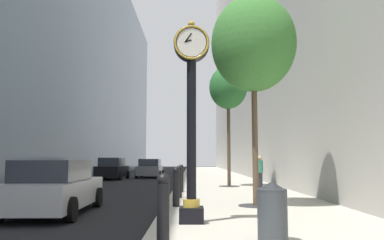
{
  "coord_description": "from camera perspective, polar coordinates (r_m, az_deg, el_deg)",
  "views": [
    {
      "loc": [
        0.9,
        -3.61,
        1.57
      ],
      "look_at": [
        0.83,
        23.8,
        4.38
      ],
      "focal_mm": 36.04,
      "sensor_mm": 36.0,
      "label": 1
    }
  ],
  "objects": [
    {
      "name": "ground_plane",
      "position": [
        30.66,
        -1.55,
        -8.78
      ],
      "size": [
        110.0,
        110.0,
        0.0
      ],
      "primitive_type": "plane",
      "color": "black",
      "rests_on": "ground"
    },
    {
      "name": "sidewalk_right",
      "position": [
        33.7,
        3.36,
        -8.39
      ],
      "size": [
        5.54,
        80.0,
        0.14
      ],
      "primitive_type": "cube",
      "color": "beige",
      "rests_on": "ground"
    },
    {
      "name": "building_block_left",
      "position": [
        37.67,
        -20.89,
        10.95
      ],
      "size": [
        9.0,
        80.0,
        24.41
      ],
      "color": "slate",
      "rests_on": "ground"
    },
    {
      "name": "building_block_right",
      "position": [
        37.35,
        14.85,
        15.54
      ],
      "size": [
        9.0,
        80.0,
        30.13
      ],
      "color": "#B7B2A8",
      "rests_on": "ground"
    },
    {
      "name": "street_clock",
      "position": [
        8.99,
        0.07,
        1.63
      ],
      "size": [
        0.84,
        0.55,
        4.73
      ],
      "color": "black",
      "rests_on": "sidewalk_right"
    },
    {
      "name": "bollard_nearest",
      "position": [
        6.65,
        -4.14,
        -12.8
      ],
      "size": [
        0.22,
        0.22,
        1.2
      ],
      "color": "black",
      "rests_on": "sidewalk_right"
    },
    {
      "name": "bollard_third",
      "position": [
        11.96,
        -2.21,
        -9.7
      ],
      "size": [
        0.22,
        0.22,
        1.2
      ],
      "color": "black",
      "rests_on": "sidewalk_right"
    },
    {
      "name": "bollard_fourth",
      "position": [
        14.63,
        -1.77,
        -9.0
      ],
      "size": [
        0.22,
        0.22,
        1.2
      ],
      "color": "black",
      "rests_on": "sidewalk_right"
    },
    {
      "name": "bollard_fifth",
      "position": [
        17.3,
        -1.47,
        -8.51
      ],
      "size": [
        0.22,
        0.22,
        1.2
      ],
      "color": "black",
      "rests_on": "sidewalk_right"
    },
    {
      "name": "street_tree_near",
      "position": [
        12.77,
        9.22,
        10.99
      ],
      "size": [
        2.71,
        2.71,
        6.7
      ],
      "color": "#333335",
      "rests_on": "sidewalk_right"
    },
    {
      "name": "street_tree_mid_near",
      "position": [
        21.15,
        5.53,
        4.7
      ],
      "size": [
        2.06,
        2.06,
        6.54
      ],
      "color": "#333335",
      "rests_on": "sidewalk_right"
    },
    {
      "name": "trash_bin",
      "position": [
        7.04,
        11.95,
        -13.02
      ],
      "size": [
        0.53,
        0.53,
        1.05
      ],
      "color": "#383D42",
      "rests_on": "sidewalk_right"
    },
    {
      "name": "pedestrian_walking",
      "position": [
        19.65,
        10.12,
        -7.46
      ],
      "size": [
        0.46,
        0.52,
        1.62
      ],
      "color": "#23232D",
      "rests_on": "sidewalk_right"
    },
    {
      "name": "car_grey_near",
      "position": [
        33.75,
        -6.06,
        -7.15
      ],
      "size": [
        2.16,
        4.25,
        1.6
      ],
      "color": "slate",
      "rests_on": "ground"
    },
    {
      "name": "car_silver_mid",
      "position": [
        12.01,
        -19.52,
        -9.39
      ],
      "size": [
        2.14,
        4.66,
        1.55
      ],
      "color": "#B7BABF",
      "rests_on": "ground"
    },
    {
      "name": "car_black_far",
      "position": [
        31.19,
        -11.56,
        -7.1
      ],
      "size": [
        2.16,
        4.28,
        1.7
      ],
      "color": "black",
      "rests_on": "ground"
    }
  ]
}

